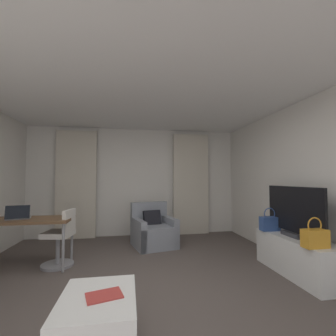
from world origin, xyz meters
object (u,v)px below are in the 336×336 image
object	(u,v)px
magazine_open	(104,295)
handbag_primary	(270,223)
desk_chair	(61,241)
desk	(26,223)
tv_flatscreen	(294,212)
coffee_table	(98,323)
handbag_secondary	(315,238)
armchair	(153,232)
laptop	(18,216)
tv_console	(298,256)

from	to	relation	value
magazine_open	handbag_primary	size ratio (longest dim) A/B	0.88
desk_chair	desk	bearing A→B (deg)	179.84
tv_flatscreen	coffee_table	bearing A→B (deg)	-158.29
tv_flatscreen	handbag_secondary	bearing A→B (deg)	-105.08
armchair	laptop	distance (m)	2.39
desk	laptop	bearing A→B (deg)	-172.27
laptop	magazine_open	bearing A→B (deg)	-52.41
magazine_open	handbag_secondary	distance (m)	2.50
desk	laptop	distance (m)	0.15
tv_flatscreen	handbag_primary	world-z (taller)	tv_flatscreen
desk_chair	coffee_table	world-z (taller)	desk_chair
coffee_table	tv_flatscreen	xyz separation A→B (m)	(2.63, 1.05, 0.67)
desk	magazine_open	world-z (taller)	desk
desk	coffee_table	size ratio (longest dim) A/B	1.79
handbag_secondary	tv_flatscreen	bearing A→B (deg)	74.92
armchair	desk	xyz separation A→B (m)	(-2.07, -0.83, 0.39)
coffee_table	desk	bearing A→B (deg)	124.49
desk	handbag_primary	distance (m)	3.86
tv_console	tv_flatscreen	xyz separation A→B (m)	(0.00, 0.05, 0.61)
tv_flatscreen	magazine_open	bearing A→B (deg)	-157.69
armchair	tv_flatscreen	distance (m)	2.62
laptop	tv_flatscreen	size ratio (longest dim) A/B	0.33
desk_chair	laptop	world-z (taller)	laptop
tv_console	tv_flatscreen	distance (m)	0.61
armchair	handbag_primary	size ratio (longest dim) A/B	2.58
handbag_primary	tv_flatscreen	bearing A→B (deg)	-73.05
armchair	coffee_table	distance (m)	2.86
magazine_open	desk	bearing A→B (deg)	125.34
desk_chair	handbag_primary	bearing A→B (deg)	-8.13
tv_flatscreen	desk_chair	bearing A→B (deg)	165.62
tv_console	magazine_open	bearing A→B (deg)	-158.60
armchair	desk	distance (m)	2.27
armchair	laptop	world-z (taller)	laptop
magazine_open	armchair	bearing A→B (deg)	75.97
handbag_secondary	desk_chair	bearing A→B (deg)	156.83
desk_chair	handbag_primary	xyz separation A→B (m)	(3.32, -0.47, 0.26)
desk_chair	tv_flatscreen	xyz separation A→B (m)	(3.44, -0.88, 0.49)
magazine_open	handbag_secondary	size ratio (longest dim) A/B	0.88
desk	handbag_primary	xyz separation A→B (m)	(3.83, -0.48, -0.03)
desk	handbag_secondary	distance (m)	4.06
magazine_open	tv_console	size ratio (longest dim) A/B	0.25
armchair	tv_console	bearing A→B (deg)	-43.13
coffee_table	handbag_primary	world-z (taller)	handbag_primary
armchair	handbag_secondary	bearing A→B (deg)	-52.23
desk	handbag_secondary	xyz separation A→B (m)	(3.81, -1.41, -0.03)
handbag_primary	magazine_open	bearing A→B (deg)	-149.13
handbag_primary	handbag_secondary	bearing A→B (deg)	-91.11
laptop	handbag_primary	distance (m)	3.97
desk_chair	magazine_open	size ratio (longest dim) A/B	2.73
desk	handbag_primary	bearing A→B (deg)	-7.08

